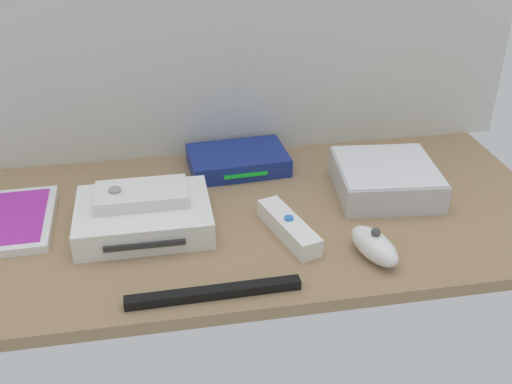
% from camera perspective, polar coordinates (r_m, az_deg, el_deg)
% --- Properties ---
extents(ground_plane, '(1.00, 0.48, 0.02)m').
position_cam_1_polar(ground_plane, '(1.03, 0.00, -2.42)').
color(ground_plane, '#9E7F5B').
rests_on(ground_plane, ground).
extents(game_console, '(0.21, 0.17, 0.04)m').
position_cam_1_polar(game_console, '(0.99, -10.39, -2.24)').
color(game_console, white).
rests_on(game_console, ground_plane).
extents(mini_computer, '(0.19, 0.19, 0.05)m').
position_cam_1_polar(mini_computer, '(1.09, 11.96, 1.25)').
color(mini_computer, silver).
rests_on(mini_computer, ground_plane).
extents(game_case, '(0.14, 0.19, 0.02)m').
position_cam_1_polar(game_case, '(1.06, -21.93, -2.49)').
color(game_case, white).
rests_on(game_case, ground_plane).
extents(network_router, '(0.19, 0.13, 0.03)m').
position_cam_1_polar(network_router, '(1.15, -1.70, 2.97)').
color(network_router, navy).
rests_on(network_router, ground_plane).
extents(remote_wand, '(0.08, 0.15, 0.03)m').
position_cam_1_polar(remote_wand, '(0.96, 3.05, -3.30)').
color(remote_wand, white).
rests_on(remote_wand, ground_plane).
extents(remote_nunchuk, '(0.07, 0.11, 0.05)m').
position_cam_1_polar(remote_nunchuk, '(0.92, 10.94, -4.92)').
color(remote_nunchuk, white).
rests_on(remote_nunchuk, ground_plane).
extents(remote_classic_pad, '(0.14, 0.08, 0.02)m').
position_cam_1_polar(remote_classic_pad, '(0.98, -10.60, -0.37)').
color(remote_classic_pad, white).
rests_on(remote_classic_pad, game_console).
extents(sensor_bar, '(0.24, 0.02, 0.01)m').
position_cam_1_polar(sensor_bar, '(0.84, -3.94, -9.32)').
color(sensor_bar, black).
rests_on(sensor_bar, ground_plane).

